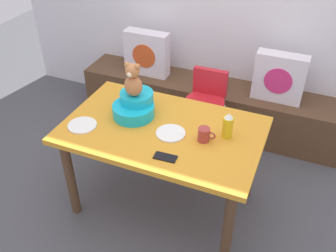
# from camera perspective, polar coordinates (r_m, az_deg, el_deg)

# --- Properties ---
(ground_plane) EXTENTS (8.00, 8.00, 0.00)m
(ground_plane) POSITION_cam_1_polar(r_m,az_deg,el_deg) (3.08, -0.73, -11.46)
(ground_plane) COLOR #4C4C51
(window_bench) EXTENTS (2.60, 0.44, 0.46)m
(window_bench) POSITION_cam_1_polar(r_m,az_deg,el_deg) (3.79, 6.27, 3.21)
(window_bench) COLOR brown
(window_bench) RESTS_ON ground_plane
(pillow_floral_left) EXTENTS (0.44, 0.15, 0.44)m
(pillow_floral_left) POSITION_cam_1_polar(r_m,az_deg,el_deg) (3.76, -3.22, 10.95)
(pillow_floral_left) COLOR silver
(pillow_floral_left) RESTS_ON window_bench
(pillow_floral_right) EXTENTS (0.44, 0.15, 0.44)m
(pillow_floral_right) POSITION_cam_1_polar(r_m,az_deg,el_deg) (3.46, 16.53, 7.06)
(pillow_floral_right) COLOR silver
(pillow_floral_right) RESTS_ON window_bench
(book_stack) EXTENTS (0.20, 0.14, 0.06)m
(book_stack) POSITION_cam_1_polar(r_m,az_deg,el_deg) (3.65, 7.17, 6.48)
(book_stack) COLOR #615755
(book_stack) RESTS_ON window_bench
(dining_table) EXTENTS (1.37, 0.85, 0.74)m
(dining_table) POSITION_cam_1_polar(r_m,az_deg,el_deg) (2.65, -0.83, -2.12)
(dining_table) COLOR orange
(dining_table) RESTS_ON ground_plane
(highchair) EXTENTS (0.34, 0.45, 0.79)m
(highchair) POSITION_cam_1_polar(r_m,az_deg,el_deg) (3.26, 5.62, 3.39)
(highchair) COLOR red
(highchair) RESTS_ON ground_plane
(infant_seat_teal) EXTENTS (0.30, 0.33, 0.16)m
(infant_seat_teal) POSITION_cam_1_polar(r_m,az_deg,el_deg) (2.69, -5.09, 3.06)
(infant_seat_teal) COLOR #15B1CE
(infant_seat_teal) RESTS_ON dining_table
(teddy_bear) EXTENTS (0.13, 0.12, 0.25)m
(teddy_bear) POSITION_cam_1_polar(r_m,az_deg,el_deg) (2.59, -5.33, 6.89)
(teddy_bear) COLOR #B46F41
(teddy_bear) RESTS_ON infant_seat_teal
(ketchup_bottle) EXTENTS (0.07, 0.07, 0.18)m
(ketchup_bottle) POSITION_cam_1_polar(r_m,az_deg,el_deg) (2.49, 9.05, 0.01)
(ketchup_bottle) COLOR gold
(ketchup_bottle) RESTS_ON dining_table
(coffee_mug) EXTENTS (0.12, 0.08, 0.09)m
(coffee_mug) POSITION_cam_1_polar(r_m,az_deg,el_deg) (2.46, 5.51, -1.30)
(coffee_mug) COLOR #9E332D
(coffee_mug) RESTS_ON dining_table
(dinner_plate_near) EXTENTS (0.20, 0.20, 0.01)m
(dinner_plate_near) POSITION_cam_1_polar(r_m,az_deg,el_deg) (2.67, -12.87, 0.11)
(dinner_plate_near) COLOR white
(dinner_plate_near) RESTS_ON dining_table
(dinner_plate_far) EXTENTS (0.20, 0.20, 0.01)m
(dinner_plate_far) POSITION_cam_1_polar(r_m,az_deg,el_deg) (2.53, 0.40, -1.10)
(dinner_plate_far) COLOR white
(dinner_plate_far) RESTS_ON dining_table
(cell_phone) EXTENTS (0.15, 0.08, 0.01)m
(cell_phone) POSITION_cam_1_polar(r_m,az_deg,el_deg) (2.34, -0.40, -4.75)
(cell_phone) COLOR black
(cell_phone) RESTS_ON dining_table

